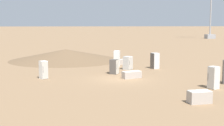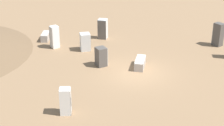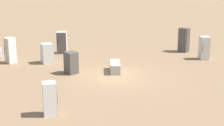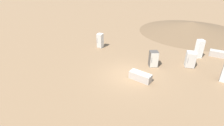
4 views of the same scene
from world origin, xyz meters
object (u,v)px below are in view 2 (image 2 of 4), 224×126
Objects in this scene: discarded_fridge_5 at (54,37)px; discarded_fridge_9 at (66,101)px; discarded_fridge_8 at (218,34)px; discarded_fridge_3 at (103,29)px; discarded_fridge_7 at (101,57)px; discarded_fridge_1 at (85,42)px; discarded_fridge_4 at (46,36)px; discarded_fridge_0 at (140,63)px.

discarded_fridge_9 is at bearing 156.85° from discarded_fridge_5.
discarded_fridge_5 is at bearing 144.97° from discarded_fridge_8.
discarded_fridge_3 is 5.73m from discarded_fridge_7.
discarded_fridge_5 is 10.35m from discarded_fridge_9.
discarded_fridge_1 is 10.95m from discarded_fridge_8.
discarded_fridge_5 is (0.93, 1.82, 0.60)m from discarded_fridge_4.
discarded_fridge_4 is 14.56m from discarded_fridge_8.
discarded_fridge_5 is 0.95× the size of discarded_fridge_8.
discarded_fridge_9 is at bearing -174.05° from discarded_fridge_8.
discarded_fridge_8 reaches higher than discarded_fridge_1.
discarded_fridge_5 is at bearing -115.55° from discarded_fridge_1.
discarded_fridge_7 is (1.82, 2.74, 0.00)m from discarded_fridge_1.
discarded_fridge_7 is at bearing 103.44° from discarded_fridge_3.
discarded_fridge_4 is at bearing 18.06° from discarded_fridge_3.
discarded_fridge_1 is 2.60m from discarded_fridge_5.
discarded_fridge_1 is 0.77× the size of discarded_fridge_5.
discarded_fridge_7 is at bearing 162.65° from discarded_fridge_9.
discarded_fridge_7 is 6.85m from discarded_fridge_9.
discarded_fridge_3 reaches higher than discarded_fridge_0.
discarded_fridge_1 is 0.91× the size of discarded_fridge_4.
discarded_fridge_7 reaches higher than discarded_fridge_1.
discarded_fridge_1 is 3.05m from discarded_fridge_3.
discarded_fridge_8 is at bearing -176.84° from discarded_fridge_3.
discarded_fridge_7 is (1.91, 7.01, 0.39)m from discarded_fridge_4.
discarded_fridge_0 is 6.66m from discarded_fridge_3.
discarded_fridge_4 is (-0.65, -9.55, -0.01)m from discarded_fridge_0.
discarded_fridge_7 is at bearing -166.94° from discarded_fridge_5.
discarded_fridge_9 reaches higher than discarded_fridge_1.
discarded_fridge_5 is at bearing -161.46° from discarded_fridge_7.
discarded_fridge_4 is at bearing -135.84° from discarded_fridge_1.
discarded_fridge_1 is 4.29m from discarded_fridge_4.
discarded_fridge_7 reaches higher than discarded_fridge_0.
discarded_fridge_3 is at bearing 7.12° from discarded_fridge_4.
discarded_fridge_0 is 1.21× the size of discarded_fridge_4.
discarded_fridge_4 is at bearing -167.06° from discarded_fridge_9.
discarded_fridge_3 is at bearing 140.94° from discarded_fridge_1.
discarded_fridge_3 is 12.45m from discarded_fridge_9.
discarded_fridge_8 reaches higher than discarded_fridge_7.
discarded_fridge_7 is at bearing 165.89° from discarded_fridge_8.
discarded_fridge_5 is 1.29× the size of discarded_fridge_7.
discarded_fridge_8 is 15.58m from discarded_fridge_9.
discarded_fridge_5 reaches higher than discarded_fridge_1.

